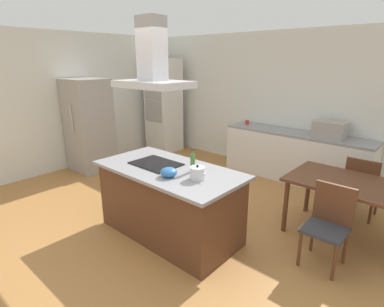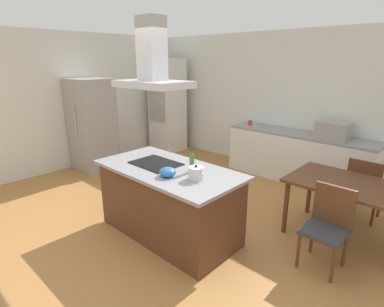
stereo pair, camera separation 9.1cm
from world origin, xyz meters
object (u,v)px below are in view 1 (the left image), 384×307
Objects in this scene: cooktop at (156,164)px; chair_facing_island at (329,220)px; coffee_mug_red at (247,122)px; countertop_microwave at (330,129)px; wall_oven_stack at (164,106)px; olive_oil_bottle at (193,162)px; range_hood at (152,65)px; tea_kettle at (198,173)px; mixing_bowl at (169,172)px; dining_table at (349,188)px; chair_facing_back_wall at (362,184)px; refrigerator at (89,125)px.

chair_facing_island is at bearing 21.22° from cooktop.
countertop_microwave is at bearing -0.40° from coffee_mug_red.
coffee_mug_red is at bearing 6.33° from wall_oven_stack.
olive_oil_bottle is 1.21m from range_hood.
tea_kettle reaches higher than coffee_mug_red.
mixing_bowl is at bearing -103.40° from countertop_microwave.
olive_oil_bottle is 2.84m from countertop_microwave.
chair_facing_back_wall reaches higher than dining_table.
tea_kettle is 0.12× the size of refrigerator.
cooktop is 0.55m from olive_oil_bottle.
dining_table is (1.92, 1.41, -0.24)m from cooktop.
mixing_bowl is at bearing -107.57° from olive_oil_bottle.
tea_kettle is 1.34m from range_hood.
coffee_mug_red is 2.55m from chair_facing_back_wall.
mixing_bowl is 0.09× the size of wall_oven_stack.
countertop_microwave is 1.62m from coffee_mug_red.
dining_table is at bearing -31.88° from coffee_mug_red.
dining_table is at bearing 8.92° from refrigerator.
mixing_bowl is 0.38× the size of countertop_microwave.
mixing_bowl is (-0.09, -0.30, -0.06)m from olive_oil_bottle.
mixing_bowl is 3.30m from refrigerator.
mixing_bowl reaches higher than chair_facing_back_wall.
countertop_microwave reaches higher than olive_oil_bottle.
range_hood reaches higher than chair_facing_back_wall.
range_hood reaches higher than wall_oven_stack.
chair_facing_island is at bearing -90.00° from chair_facing_back_wall.
mixing_bowl is 0.11× the size of refrigerator.
countertop_microwave is 0.56× the size of chair_facing_island.
dining_table is 0.68m from chair_facing_back_wall.
tea_kettle is at bearing -38.31° from wall_oven_stack.
tea_kettle is 2.45× the size of coffee_mug_red.
coffee_mug_red is at bearing 112.00° from tea_kettle.
wall_oven_stack reaches higher than tea_kettle.
cooktop is 3.77m from wall_oven_stack.
tea_kettle is 0.25× the size of chair_facing_back_wall.
coffee_mug_red reaches higher than dining_table.
wall_oven_stack is at bearing 137.55° from mixing_bowl.
chair_facing_back_wall is at bearing 47.23° from cooktop.
mixing_bowl is 0.21× the size of range_hood.
dining_table is at bearing 50.37° from tea_kettle.
chair_facing_island and chair_facing_back_wall have the same top height.
countertop_microwave reaches higher than coffee_mug_red.
cooktop is at bearing -168.39° from olive_oil_bottle.
chair_facing_back_wall is at bearing 56.69° from mixing_bowl.
wall_oven_stack reaches higher than countertop_microwave.
dining_table is at bearing 36.30° from range_hood.
wall_oven_stack is at bearing 157.52° from chair_facing_island.
countertop_microwave is 0.56× the size of range_hood.
range_hood is at bearing -44.73° from wall_oven_stack.
chair_facing_back_wall is at bearing -7.07° from wall_oven_stack.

